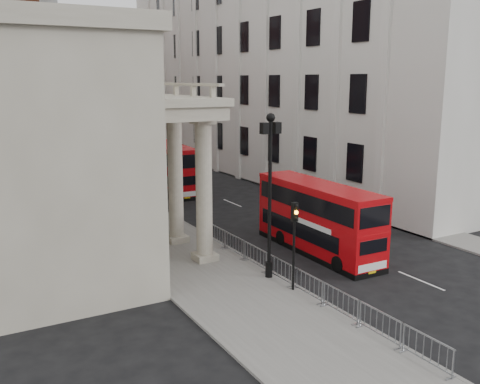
{
  "coord_description": "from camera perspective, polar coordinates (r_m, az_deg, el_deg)",
  "views": [
    {
      "loc": [
        -14.6,
        -17.79,
        10.03
      ],
      "look_at": [
        1.8,
        11.25,
        2.98
      ],
      "focal_mm": 40.0,
      "sensor_mm": 36.0,
      "label": 1
    }
  ],
  "objects": [
    {
      "name": "kerb",
      "position": [
        50.93,
        -12.27,
        0.39
      ],
      "size": [
        0.2,
        140.0,
        0.14
      ],
      "primitive_type": "cube",
      "color": "slate",
      "rests_on": "ground"
    },
    {
      "name": "lamp_post_south",
      "position": [
        26.4,
        3.21,
        0.74
      ],
      "size": [
        1.05,
        0.44,
        8.32
      ],
      "color": "black",
      "rests_on": "sidewalk_west"
    },
    {
      "name": "traffic_light",
      "position": [
        25.25,
        5.83,
        -4.03
      ],
      "size": [
        0.28,
        0.33,
        4.3
      ],
      "color": "black",
      "rests_on": "sidewalk_west"
    },
    {
      "name": "monument_column",
      "position": [
        111.86,
        -19.42,
        14.33
      ],
      "size": [
        8.0,
        8.0,
        54.2
      ],
      "color": "#60605E",
      "rests_on": "ground"
    },
    {
      "name": "crowd_barriers",
      "position": [
        26.29,
        5.68,
        -8.98
      ],
      "size": [
        0.5,
        18.75,
        1.1
      ],
      "color": "gray",
      "rests_on": "sidewalk_west"
    },
    {
      "name": "lamp_post_north",
      "position": [
        55.81,
        -14.89,
        6.28
      ],
      "size": [
        1.05,
        0.44,
        8.32
      ],
      "color": "black",
      "rests_on": "sidewalk_west"
    },
    {
      "name": "pedestrian_c",
      "position": [
        37.32,
        -10.17,
        -2.34
      ],
      "size": [
        0.86,
        0.6,
        1.65
      ],
      "primitive_type": "imported",
      "rotation": [
        0.0,
        0.0,
        6.18
      ],
      "color": "black",
      "rests_on": "sidewalk_west"
    },
    {
      "name": "ground",
      "position": [
        25.1,
        9.29,
        -11.77
      ],
      "size": [
        260.0,
        260.0,
        0.0
      ],
      "primitive_type": "plane",
      "color": "black",
      "rests_on": "ground"
    },
    {
      "name": "east_building",
      "position": [
        58.49,
        2.19,
        14.35
      ],
      "size": [
        8.0,
        55.0,
        25.0
      ],
      "primitive_type": "cube",
      "color": "beige",
      "rests_on": "ground"
    },
    {
      "name": "sidewalk_west",
      "position": [
        50.17,
        -15.48,
        0.04
      ],
      "size": [
        6.0,
        140.0,
        0.12
      ],
      "primitive_type": "cube",
      "color": "slate",
      "rests_on": "ground"
    },
    {
      "name": "sidewalk_east",
      "position": [
        56.32,
        0.99,
        1.74
      ],
      "size": [
        3.0,
        140.0,
        0.12
      ],
      "primitive_type": "cube",
      "color": "slate",
      "rests_on": "ground"
    },
    {
      "name": "bus_near",
      "position": [
        31.56,
        8.29,
        -2.63
      ],
      "size": [
        2.46,
        9.59,
        4.12
      ],
      "rotation": [
        0.0,
        0.0,
        -0.02
      ],
      "color": "#B5080D",
      "rests_on": "ground"
    },
    {
      "name": "bus_far",
      "position": [
        49.19,
        -7.65,
        2.72
      ],
      "size": [
        3.09,
        10.06,
        4.28
      ],
      "rotation": [
        0.0,
        0.0,
        -0.07
      ],
      "color": "#B0080D",
      "rests_on": "ground"
    },
    {
      "name": "portico_building",
      "position": [
        36.24,
        -22.84,
        4.63
      ],
      "size": [
        9.0,
        28.0,
        12.0
      ],
      "primitive_type": "cube",
      "color": "gray",
      "rests_on": "ground"
    },
    {
      "name": "lamp_post_mid",
      "position": [
        40.62,
        -9.08,
        4.55
      ],
      "size": [
        1.05,
        0.44,
        8.32
      ],
      "color": "black",
      "rests_on": "sidewalk_west"
    },
    {
      "name": "pedestrian_b",
      "position": [
        34.62,
        -9.06,
        -3.4
      ],
      "size": [
        0.83,
        0.65,
        1.68
      ],
      "primitive_type": "imported",
      "rotation": [
        0.0,
        0.0,
        3.12
      ],
      "color": "black",
      "rests_on": "sidewalk_west"
    },
    {
      "name": "pedestrian_a",
      "position": [
        33.94,
        -9.69,
        -3.53
      ],
      "size": [
        0.7,
        0.47,
        1.91
      ],
      "primitive_type": "imported",
      "rotation": [
        0.0,
        0.0,
        0.02
      ],
      "color": "black",
      "rests_on": "sidewalk_west"
    }
  ]
}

